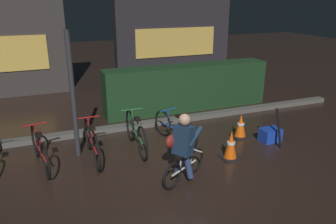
{
  "coord_description": "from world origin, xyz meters",
  "views": [
    {
      "loc": [
        -2.13,
        -5.2,
        3.07
      ],
      "look_at": [
        0.2,
        0.6,
        0.9
      ],
      "focal_mm": 35.41,
      "sensor_mm": 36.0,
      "label": 1
    }
  ],
  "objects_px": {
    "street_post": "(73,96)",
    "parked_bike_right_mid": "(175,128)",
    "parked_bike_left_mid": "(40,149)",
    "parked_bike_center_left": "(92,142)",
    "blue_crate": "(270,135)",
    "traffic_cone_far": "(241,126)",
    "closed_umbrella": "(279,128)",
    "cyclist": "(183,148)",
    "parked_bike_center_right": "(136,133)",
    "traffic_cone_near": "(231,145)"
  },
  "relations": [
    {
      "from": "street_post",
      "to": "closed_umbrella",
      "type": "xyz_separation_m",
      "value": [
        4.1,
        -1.15,
        -0.85
      ]
    },
    {
      "from": "parked_bike_center_left",
      "to": "cyclist",
      "type": "bearing_deg",
      "value": -137.28
    },
    {
      "from": "parked_bike_right_mid",
      "to": "blue_crate",
      "type": "height_order",
      "value": "parked_bike_right_mid"
    },
    {
      "from": "traffic_cone_far",
      "to": "cyclist",
      "type": "bearing_deg",
      "value": -148.23
    },
    {
      "from": "parked_bike_center_left",
      "to": "parked_bike_right_mid",
      "type": "xyz_separation_m",
      "value": [
        1.85,
        0.14,
        -0.04
      ]
    },
    {
      "from": "street_post",
      "to": "traffic_cone_far",
      "type": "height_order",
      "value": "street_post"
    },
    {
      "from": "traffic_cone_far",
      "to": "blue_crate",
      "type": "bearing_deg",
      "value": -43.16
    },
    {
      "from": "parked_bike_left_mid",
      "to": "parked_bike_center_left",
      "type": "xyz_separation_m",
      "value": [
        0.97,
        -0.04,
        0.01
      ]
    },
    {
      "from": "closed_umbrella",
      "to": "blue_crate",
      "type": "bearing_deg",
      "value": 2.42
    },
    {
      "from": "blue_crate",
      "to": "cyclist",
      "type": "xyz_separation_m",
      "value": [
        -2.53,
        -0.81,
        0.48
      ]
    },
    {
      "from": "parked_bike_left_mid",
      "to": "parked_bike_right_mid",
      "type": "relative_size",
      "value": 1.13
    },
    {
      "from": "parked_bike_left_mid",
      "to": "closed_umbrella",
      "type": "bearing_deg",
      "value": -109.49
    },
    {
      "from": "parked_bike_right_mid",
      "to": "traffic_cone_far",
      "type": "distance_m",
      "value": 1.55
    },
    {
      "from": "street_post",
      "to": "cyclist",
      "type": "bearing_deg",
      "value": -47.35
    },
    {
      "from": "traffic_cone_far",
      "to": "traffic_cone_near",
      "type": "bearing_deg",
      "value": -133.04
    },
    {
      "from": "parked_bike_left_mid",
      "to": "traffic_cone_far",
      "type": "relative_size",
      "value": 3.02
    },
    {
      "from": "parked_bike_right_mid",
      "to": "traffic_cone_far",
      "type": "height_order",
      "value": "parked_bike_right_mid"
    },
    {
      "from": "street_post",
      "to": "parked_bike_center_right",
      "type": "xyz_separation_m",
      "value": [
        1.19,
        -0.16,
        -0.9
      ]
    },
    {
      "from": "traffic_cone_near",
      "to": "closed_umbrella",
      "type": "distance_m",
      "value": 1.3
    },
    {
      "from": "parked_bike_left_mid",
      "to": "parked_bike_center_right",
      "type": "distance_m",
      "value": 1.91
    },
    {
      "from": "blue_crate",
      "to": "closed_umbrella",
      "type": "bearing_deg",
      "value": -90.56
    },
    {
      "from": "parked_bike_left_mid",
      "to": "parked_bike_center_right",
      "type": "relative_size",
      "value": 0.96
    },
    {
      "from": "traffic_cone_far",
      "to": "cyclist",
      "type": "distance_m",
      "value": 2.43
    },
    {
      "from": "parked_bike_right_mid",
      "to": "parked_bike_center_left",
      "type": "bearing_deg",
      "value": 79.4
    },
    {
      "from": "cyclist",
      "to": "blue_crate",
      "type": "bearing_deg",
      "value": -12.67
    },
    {
      "from": "parked_bike_left_mid",
      "to": "closed_umbrella",
      "type": "distance_m",
      "value": 4.9
    },
    {
      "from": "cyclist",
      "to": "street_post",
      "type": "bearing_deg",
      "value": 102.22
    },
    {
      "from": "parked_bike_left_mid",
      "to": "cyclist",
      "type": "relative_size",
      "value": 1.34
    },
    {
      "from": "traffic_cone_near",
      "to": "blue_crate",
      "type": "relative_size",
      "value": 1.34
    },
    {
      "from": "traffic_cone_far",
      "to": "blue_crate",
      "type": "distance_m",
      "value": 0.68
    },
    {
      "from": "street_post",
      "to": "parked_bike_right_mid",
      "type": "distance_m",
      "value": 2.31
    },
    {
      "from": "traffic_cone_far",
      "to": "closed_umbrella",
      "type": "distance_m",
      "value": 0.87
    },
    {
      "from": "cyclist",
      "to": "parked_bike_center_right",
      "type": "bearing_deg",
      "value": 73.47
    },
    {
      "from": "parked_bike_center_left",
      "to": "parked_bike_center_right",
      "type": "relative_size",
      "value": 0.99
    },
    {
      "from": "parked_bike_left_mid",
      "to": "traffic_cone_far",
      "type": "xyz_separation_m",
      "value": [
        4.33,
        -0.21,
        -0.09
      ]
    },
    {
      "from": "parked_bike_center_right",
      "to": "traffic_cone_far",
      "type": "relative_size",
      "value": 3.16
    },
    {
      "from": "parked_bike_center_left",
      "to": "blue_crate",
      "type": "bearing_deg",
      "value": -99.17
    },
    {
      "from": "traffic_cone_far",
      "to": "cyclist",
      "type": "height_order",
      "value": "cyclist"
    },
    {
      "from": "parked_bike_right_mid",
      "to": "closed_umbrella",
      "type": "bearing_deg",
      "value": -131.64
    },
    {
      "from": "parked_bike_center_left",
      "to": "parked_bike_left_mid",
      "type": "bearing_deg",
      "value": 87.76
    },
    {
      "from": "parked_bike_left_mid",
      "to": "blue_crate",
      "type": "bearing_deg",
      "value": -106.59
    },
    {
      "from": "street_post",
      "to": "parked_bike_center_right",
      "type": "bearing_deg",
      "value": -7.82
    },
    {
      "from": "cyclist",
      "to": "closed_umbrella",
      "type": "distance_m",
      "value": 2.59
    },
    {
      "from": "traffic_cone_far",
      "to": "closed_umbrella",
      "type": "relative_size",
      "value": 0.65
    },
    {
      "from": "cyclist",
      "to": "closed_umbrella",
      "type": "relative_size",
      "value": 1.47
    },
    {
      "from": "street_post",
      "to": "parked_bike_center_left",
      "type": "xyz_separation_m",
      "value": [
        0.25,
        -0.28,
        -0.9
      ]
    },
    {
      "from": "parked_bike_left_mid",
      "to": "parked_bike_center_left",
      "type": "distance_m",
      "value": 0.97
    },
    {
      "from": "parked_bike_left_mid",
      "to": "cyclist",
      "type": "height_order",
      "value": "cyclist"
    },
    {
      "from": "street_post",
      "to": "blue_crate",
      "type": "bearing_deg",
      "value": -12.38
    },
    {
      "from": "street_post",
      "to": "closed_umbrella",
      "type": "relative_size",
      "value": 2.96
    }
  ]
}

